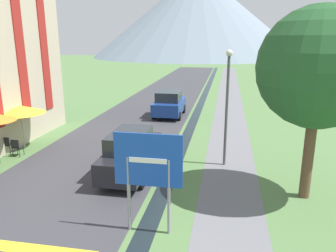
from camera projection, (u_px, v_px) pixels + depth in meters
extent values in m
plane|color=#517542|center=(180.00, 114.00, 24.07)|extent=(160.00, 160.00, 0.00)
cube|color=#38383D|center=(170.00, 92.00, 34.00)|extent=(6.40, 60.00, 0.01)
cube|color=slate|center=(229.00, 94.00, 32.95)|extent=(2.20, 60.00, 0.01)
cube|color=black|center=(205.00, 93.00, 33.36)|extent=(0.60, 60.00, 0.00)
cube|color=yellow|center=(0.00, 245.00, 8.81)|extent=(5.44, 0.44, 0.01)
cone|color=slate|center=(197.00, 14.00, 96.53)|extent=(61.71, 61.71, 24.57)
cube|color=maroon|center=(19.00, 36.00, 16.23)|extent=(0.06, 0.70, 8.23)
cube|color=maroon|center=(43.00, 37.00, 18.34)|extent=(0.06, 0.70, 8.23)
cylinder|color=gray|center=(129.00, 194.00, 9.29)|extent=(0.10, 0.10, 2.24)
cylinder|color=gray|center=(169.00, 197.00, 9.09)|extent=(0.10, 0.10, 2.24)
cube|color=#1947B7|center=(148.00, 160.00, 8.89)|extent=(1.91, 0.05, 1.51)
cube|color=white|center=(148.00, 161.00, 8.86)|extent=(1.05, 0.02, 0.14)
cube|color=black|center=(132.00, 156.00, 13.42)|extent=(1.61, 4.44, 0.84)
cube|color=#23282D|center=(130.00, 140.00, 13.02)|extent=(1.37, 2.44, 0.68)
cylinder|color=black|center=(124.00, 153.00, 14.97)|extent=(0.18, 0.60, 0.60)
cylinder|color=black|center=(157.00, 155.00, 14.71)|extent=(0.18, 0.60, 0.60)
cylinder|color=black|center=(102.00, 178.00, 12.36)|extent=(0.18, 0.60, 0.60)
cylinder|color=black|center=(141.00, 181.00, 12.09)|extent=(0.18, 0.60, 0.60)
cube|color=navy|center=(169.00, 106.00, 23.32)|extent=(1.87, 3.86, 0.84)
cube|color=#23282D|center=(169.00, 96.00, 22.94)|extent=(1.59, 2.12, 0.68)
cylinder|color=black|center=(160.00, 108.00, 24.72)|extent=(0.18, 0.60, 0.60)
cylinder|color=black|center=(184.00, 109.00, 24.42)|extent=(0.18, 0.60, 0.60)
cylinder|color=black|center=(154.00, 115.00, 22.45)|extent=(0.18, 0.60, 0.60)
cylinder|color=black|center=(179.00, 116.00, 22.14)|extent=(0.18, 0.60, 0.60)
cube|color=#232328|center=(18.00, 147.00, 15.42)|extent=(0.40, 0.40, 0.04)
cube|color=#232328|center=(15.00, 144.00, 15.19)|extent=(0.40, 0.04, 0.40)
cylinder|color=#232328|center=(17.00, 150.00, 15.66)|extent=(0.03, 0.03, 0.45)
cylinder|color=#232328|center=(24.00, 150.00, 15.61)|extent=(0.03, 0.03, 0.45)
cylinder|color=#232328|center=(13.00, 152.00, 15.34)|extent=(0.03, 0.03, 0.45)
cylinder|color=#232328|center=(19.00, 153.00, 15.28)|extent=(0.03, 0.03, 0.45)
cube|color=#232328|center=(8.00, 144.00, 15.78)|extent=(0.40, 0.40, 0.04)
cube|color=#232328|center=(6.00, 141.00, 15.56)|extent=(0.40, 0.04, 0.40)
cylinder|color=#232328|center=(8.00, 147.00, 16.03)|extent=(0.03, 0.03, 0.45)
cylinder|color=#232328|center=(14.00, 148.00, 15.98)|extent=(0.03, 0.03, 0.45)
cylinder|color=#232328|center=(4.00, 150.00, 15.71)|extent=(0.03, 0.03, 0.45)
cylinder|color=#232328|center=(10.00, 150.00, 15.65)|extent=(0.03, 0.03, 0.45)
cylinder|color=#B7B2A8|center=(23.00, 128.00, 16.40)|extent=(0.06, 0.06, 2.10)
cone|color=yellow|center=(20.00, 109.00, 16.15)|extent=(2.38, 2.38, 0.38)
cylinder|color=#515156|center=(226.00, 113.00, 13.86)|extent=(0.12, 0.12, 4.70)
sphere|color=silver|center=(229.00, 53.00, 13.21)|extent=(0.28, 0.28, 0.28)
cylinder|color=brown|center=(308.00, 159.00, 11.19)|extent=(0.36, 0.36, 2.83)
sphere|color=#235128|center=(319.00, 68.00, 10.39)|extent=(3.93, 3.93, 3.93)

